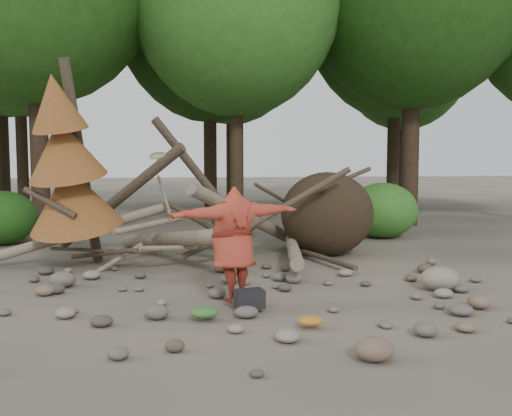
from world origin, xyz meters
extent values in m
plane|color=#514C44|center=(0.00, 0.00, 0.00)|extent=(120.00, 120.00, 0.00)
ellipsoid|color=#332619|center=(2.60, 4.30, 0.99)|extent=(2.20, 1.87, 1.98)
cylinder|color=gray|center=(-1.00, 3.70, 0.55)|extent=(2.61, 5.11, 1.08)
cylinder|color=gray|center=(0.80, 4.20, 0.90)|extent=(3.18, 3.71, 1.90)
cylinder|color=brown|center=(-2.20, 4.60, 1.40)|extent=(3.08, 1.91, 2.49)
cylinder|color=gray|center=(1.60, 3.50, 0.35)|extent=(1.13, 4.98, 0.43)
cylinder|color=brown|center=(-0.30, 4.80, 1.80)|extent=(2.39, 1.03, 2.89)
cylinder|color=gray|center=(-3.00, 4.00, 0.70)|extent=(3.71, 0.86, 1.20)
cylinder|color=#4C3F30|center=(-2.50, 3.50, 0.30)|extent=(1.52, 1.70, 0.49)
cylinder|color=gray|center=(0.20, 4.40, 0.80)|extent=(1.57, 0.85, 0.69)
cylinder|color=#4C3F30|center=(1.80, 4.90, 1.20)|extent=(1.92, 1.25, 1.10)
cylinder|color=gray|center=(-1.20, 4.20, 1.50)|extent=(0.37, 1.42, 0.85)
cylinder|color=#4C3F30|center=(2.20, 3.20, 0.15)|extent=(0.79, 2.54, 0.12)
cylinder|color=gray|center=(-0.80, 3.10, 0.45)|extent=(1.78, 1.11, 0.29)
cylinder|color=#4C3F30|center=(-2.90, 3.80, 2.20)|extent=(0.67, 1.13, 4.35)
cone|color=brown|center=(-3.06, 3.49, 1.50)|extent=(2.06, 2.13, 1.86)
cone|color=brown|center=(-3.16, 3.28, 2.50)|extent=(1.71, 1.78, 1.65)
cone|color=brown|center=(-3.26, 3.09, 3.40)|extent=(1.23, 1.30, 1.41)
cylinder|color=#38281C|center=(-5.00, 9.50, 4.48)|extent=(0.56, 0.56, 8.96)
cylinder|color=#38281C|center=(1.00, 9.20, 3.57)|extent=(0.44, 0.44, 7.14)
cylinder|color=#38281C|center=(7.00, 9.80, 4.72)|extent=(0.60, 0.60, 9.45)
cylinder|color=#38281C|center=(-6.50, 13.50, 3.78)|extent=(0.42, 0.42, 7.56)
ellipsoid|color=#387B26|center=(-6.50, 13.50, 7.78)|extent=(6.91, 6.91, 7.95)
cylinder|color=#38281C|center=(0.50, 14.20, 4.27)|extent=(0.52, 0.52, 8.54)
cylinder|color=#38281C|center=(8.00, 13.80, 4.06)|extent=(0.50, 0.50, 8.12)
ellipsoid|color=#2D681E|center=(8.00, 13.80, 8.35)|extent=(7.42, 7.42, 8.91)
cylinder|color=#38281C|center=(-9.00, 20.00, 4.83)|extent=(0.62, 0.62, 9.66)
cylinder|color=#38281C|center=(2.00, 20.50, 4.38)|extent=(0.54, 0.54, 8.75)
ellipsoid|color=#387B26|center=(2.00, 20.50, 9.00)|extent=(8.00, 8.00, 10.00)
cylinder|color=#38281C|center=(11.00, 20.00, 3.92)|extent=(0.46, 0.46, 7.84)
ellipsoid|color=#2D681E|center=(11.00, 20.00, 8.06)|extent=(7.17, 7.17, 8.60)
ellipsoid|color=#215215|center=(-5.50, 7.20, 0.72)|extent=(1.80, 1.80, 1.44)
ellipsoid|color=#2D681E|center=(0.80, 7.80, 0.56)|extent=(1.40, 1.40, 1.12)
ellipsoid|color=#387B26|center=(5.00, 7.00, 0.80)|extent=(2.00, 2.00, 1.60)
imported|color=#A23424|center=(-0.08, -0.02, 0.98)|extent=(2.28, 1.31, 1.80)
cylinder|color=#8B7C58|center=(-1.23, 0.37, 2.34)|extent=(0.25, 0.25, 0.15)
cube|color=black|center=(0.12, -0.38, 0.14)|extent=(0.47, 0.36, 0.28)
ellipsoid|color=#376A2A|center=(-0.58, -0.76, 0.08)|extent=(0.41, 0.34, 0.15)
ellipsoid|color=#B5701F|center=(0.82, -1.34, 0.06)|extent=(0.34, 0.28, 0.12)
ellipsoid|color=brown|center=(1.25, -2.64, 0.14)|extent=(0.46, 0.42, 0.28)
ellipsoid|color=gray|center=(3.60, 0.53, 0.21)|extent=(0.68, 0.62, 0.41)
ellipsoid|color=#655B55|center=(-2.97, 1.72, 0.14)|extent=(0.47, 0.43, 0.28)
camera|label=1|loc=(-1.00, -8.69, 2.30)|focal=40.00mm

